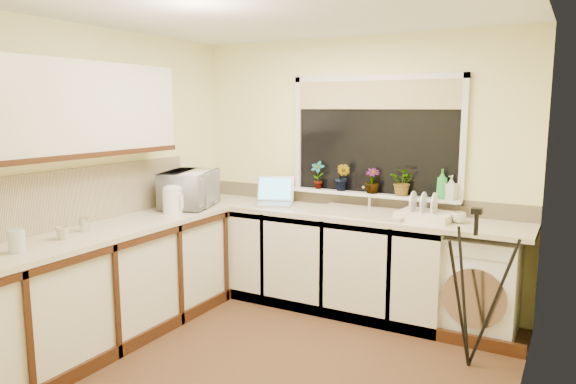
{
  "coord_description": "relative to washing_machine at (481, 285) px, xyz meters",
  "views": [
    {
      "loc": [
        1.84,
        -3.12,
        1.82
      ],
      "look_at": [
        -0.18,
        0.55,
        1.15
      ],
      "focal_mm": 33.31,
      "sensor_mm": 36.0,
      "label": 1
    }
  ],
  "objects": [
    {
      "name": "floor",
      "position": [
        -1.21,
        -1.25,
        -0.4
      ],
      "size": [
        3.2,
        3.2,
        0.0
      ],
      "primitive_type": "plane",
      "color": "#523520",
      "rests_on": "ground"
    },
    {
      "name": "ceiling",
      "position": [
        -1.21,
        -1.25,
        2.05
      ],
      "size": [
        3.2,
        3.2,
        0.0
      ],
      "primitive_type": "plane",
      "rotation": [
        3.14,
        0.0,
        0.0
      ],
      "color": "white",
      "rests_on": "ground"
    },
    {
      "name": "wall_back",
      "position": [
        -1.21,
        0.25,
        0.82
      ],
      "size": [
        3.2,
        0.0,
        3.2
      ],
      "primitive_type": "plane",
      "rotation": [
        1.57,
        0.0,
        0.0
      ],
      "color": "#FEF7A9",
      "rests_on": "ground"
    },
    {
      "name": "wall_front",
      "position": [
        -1.21,
        -2.75,
        0.82
      ],
      "size": [
        3.2,
        0.0,
        3.2
      ],
      "primitive_type": "plane",
      "rotation": [
        -1.57,
        0.0,
        0.0
      ],
      "color": "#FEF7A9",
      "rests_on": "ground"
    },
    {
      "name": "wall_left",
      "position": [
        -2.81,
        -1.25,
        0.82
      ],
      "size": [
        0.0,
        3.0,
        3.0
      ],
      "primitive_type": "plane",
      "rotation": [
        1.57,
        0.0,
        1.57
      ],
      "color": "#FEF7A9",
      "rests_on": "ground"
    },
    {
      "name": "wall_right",
      "position": [
        0.39,
        -1.25,
        0.82
      ],
      "size": [
        0.0,
        3.0,
        3.0
      ],
      "primitive_type": "plane",
      "rotation": [
        1.57,
        0.0,
        -1.57
      ],
      "color": "#FEF7A9",
      "rests_on": "ground"
    },
    {
      "name": "base_cabinet_back",
      "position": [
        -1.54,
        -0.05,
        0.03
      ],
      "size": [
        2.55,
        0.6,
        0.86
      ],
      "primitive_type": "cube",
      "color": "silver",
      "rests_on": "floor"
    },
    {
      "name": "base_cabinet_left",
      "position": [
        -2.51,
        -1.55,
        0.03
      ],
      "size": [
        0.54,
        2.4,
        0.86
      ],
      "primitive_type": "cube",
      "color": "silver",
      "rests_on": "floor"
    },
    {
      "name": "worktop_back",
      "position": [
        -1.21,
        -0.05,
        0.48
      ],
      "size": [
        3.2,
        0.6,
        0.04
      ],
      "primitive_type": "cube",
      "color": "beige",
      "rests_on": "base_cabinet_back"
    },
    {
      "name": "worktop_left",
      "position": [
        -2.51,
        -1.55,
        0.48
      ],
      "size": [
        0.6,
        2.4,
        0.04
      ],
      "primitive_type": "cube",
      "color": "beige",
      "rests_on": "base_cabinet_left"
    },
    {
      "name": "upper_cabinet",
      "position": [
        -2.65,
        -1.7,
        1.4
      ],
      "size": [
        0.28,
        1.9,
        0.7
      ],
      "primitive_type": "cube",
      "color": "silver",
      "rests_on": "wall_left"
    },
    {
      "name": "splashback_left",
      "position": [
        -2.8,
        -1.55,
        0.72
      ],
      "size": [
        0.02,
        2.4,
        0.45
      ],
      "primitive_type": "cube",
      "color": "beige",
      "rests_on": "wall_left"
    },
    {
      "name": "splashback_back",
      "position": [
        -1.21,
        0.24,
        0.57
      ],
      "size": [
        3.2,
        0.02,
        0.14
      ],
      "primitive_type": "cube",
      "color": "beige",
      "rests_on": "wall_back"
    },
    {
      "name": "window_glass",
      "position": [
        -1.01,
        0.24,
        1.15
      ],
      "size": [
        1.5,
        0.02,
        1.0
      ],
      "primitive_type": "cube",
      "color": "black",
      "rests_on": "wall_back"
    },
    {
      "name": "window_blind",
      "position": [
        -1.01,
        0.21,
        1.52
      ],
      "size": [
        1.5,
        0.02,
        0.25
      ],
      "primitive_type": "cube",
      "color": "tan",
      "rests_on": "wall_back"
    },
    {
      "name": "windowsill",
      "position": [
        -1.01,
        0.18,
        0.63
      ],
      "size": [
        1.6,
        0.14,
        0.03
      ],
      "primitive_type": "cube",
      "color": "white",
      "rests_on": "wall_back"
    },
    {
      "name": "sink",
      "position": [
        -1.01,
        -0.05,
        0.51
      ],
      "size": [
        0.82,
        0.46,
        0.03
      ],
      "primitive_type": "cube",
      "color": "tan",
      "rests_on": "worktop_back"
    },
    {
      "name": "faucet",
      "position": [
        -1.01,
        0.13,
        0.62
      ],
      "size": [
        0.03,
        0.03,
        0.24
      ],
      "primitive_type": "cylinder",
      "color": "silver",
      "rests_on": "worktop_back"
    },
    {
      "name": "washing_machine",
      "position": [
        0.0,
        0.0,
        0.0
      ],
      "size": [
        0.57,
        0.55,
        0.8
      ],
      "primitive_type": "cube",
      "rotation": [
        0.0,
        0.0,
        -0.01
      ],
      "color": "white",
      "rests_on": "floor"
    },
    {
      "name": "laptop",
      "position": [
        -1.92,
        -0.02,
        0.57
      ],
      "size": [
        0.45,
        0.45,
        0.25
      ],
      "rotation": [
        0.0,
        0.0,
        0.37
      ],
      "color": "#A1A0A8",
      "rests_on": "worktop_back"
    },
    {
      "name": "kettle",
      "position": [
        -2.46,
        -0.84,
        0.61
      ],
      "size": [
        0.17,
        0.17,
        0.22
      ],
      "primitive_type": "cylinder",
      "color": "white",
      "rests_on": "worktop_left"
    },
    {
      "name": "dish_rack",
      "position": [
        -0.46,
        -0.04,
        0.53
      ],
      "size": [
        0.47,
        0.38,
        0.07
      ],
      "primitive_type": "cube",
      "rotation": [
        0.0,
        0.0,
        -0.12
      ],
      "color": "silver",
      "rests_on": "worktop_back"
    },
    {
      "name": "tripod",
      "position": [
        0.04,
        -0.63,
        0.17
      ],
      "size": [
        0.6,
        0.6,
        1.14
      ],
      "primitive_type": null,
      "rotation": [
        0.0,
        0.0,
        0.08
      ],
      "color": "black",
      "rests_on": "floor"
    },
    {
      "name": "glass_jug",
      "position": [
        -2.48,
        -2.31,
        0.57
      ],
      "size": [
        0.1,
        0.1,
        0.15
      ],
      "primitive_type": "cylinder",
      "color": "silver",
      "rests_on": "worktop_left"
    },
    {
      "name": "steel_jar",
      "position": [
        -2.58,
        -1.69,
        0.55
      ],
      "size": [
        0.07,
        0.07,
        0.1
      ],
      "primitive_type": "cylinder",
      "color": "silver",
      "rests_on": "worktop_left"
    },
    {
      "name": "microwave",
      "position": [
        -2.53,
        -0.52,
        0.67
      ],
      "size": [
        0.59,
        0.7,
        0.33
      ],
      "primitive_type": "imported",
      "rotation": [
        0.0,
        0.0,
        1.91
      ],
      "color": "silver",
      "rests_on": "worktop_left"
    },
    {
      "name": "plant_a",
      "position": [
        -1.55,
        0.16,
        0.78
      ],
      "size": [
        0.14,
        0.09,
        0.26
      ],
      "primitive_type": "imported",
      "rotation": [
        0.0,
        0.0,
        -0.0
      ],
      "color": "#999999",
      "rests_on": "windowsill"
    },
    {
      "name": "plant_b",
      "position": [
        -1.29,
        0.15,
        0.78
      ],
      "size": [
        0.16,
        0.13,
        0.26
      ],
      "primitive_type": "imported",
      "rotation": [
        0.0,
        0.0,
        -0.15
      ],
      "color": "#999999",
      "rests_on": "windowsill"
    },
    {
      "name": "plant_c",
      "position": [
        -1.0,
        0.15,
        0.76
      ],
      "size": [
        0.16,
        0.16,
        0.23
      ],
      "primitive_type": "imported",
      "rotation": [
        0.0,
        0.0,
        0.33
      ],
      "color": "#999999",
      "rests_on": "windowsill"
    },
    {
      "name": "plant_d",
      "position": [
        -0.72,
        0.16,
        0.77
      ],
      "size": [
        0.27,
        0.26,
        0.25
      ],
      "primitive_type": "imported",
      "rotation": [
        0.0,
        0.0,
        -0.34
      ],
      "color": "#999999",
      "rests_on": "windowsill"
    },
    {
      "name": "soap_bottle_green",
      "position": [
        -0.38,
        0.16,
        0.77
      ],
      "size": [
        0.1,
        0.1,
        0.25
      ],
      "primitive_type": "imported",
      "rotation": [
        0.0,
        0.0,
        0.08
      ],
      "color": "green",
      "rests_on": "windowsill"
    },
    {
      "name": "soap_bottle_clear",
      "position": [
        -0.31,
        0.17,
        0.75
      ],
      "size": [
        0.11,
        0.11,
        0.2
      ],
      "primitive_type": "imported",
      "rotation": [
        0.0,
        0.0,
        -0.27
      ],
      "color": "#999999",
      "rests_on": "windowsill"
    },
    {
      "name": "cup_back",
      "position": [
        -0.19,
        -0.05,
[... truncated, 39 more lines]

